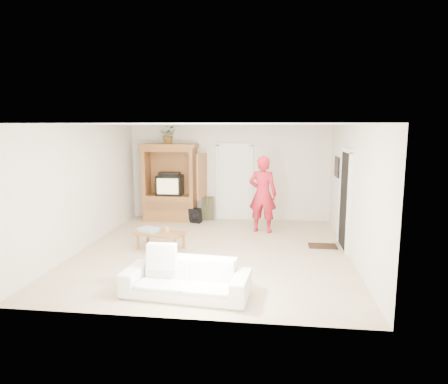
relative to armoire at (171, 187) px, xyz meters
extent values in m
plane|color=tan|center=(1.58, -2.66, -0.91)|extent=(6.00, 6.00, 0.00)
plane|color=white|center=(1.58, -2.66, 1.69)|extent=(6.00, 6.00, 0.00)
plane|color=silver|center=(1.58, 0.34, 0.39)|extent=(5.50, 0.00, 5.50)
plane|color=silver|center=(1.58, -5.66, 0.39)|extent=(5.50, 0.00, 5.50)
plane|color=silver|center=(-1.17, -2.66, 0.39)|extent=(0.00, 6.00, 6.00)
plane|color=silver|center=(4.33, -2.66, 0.39)|extent=(0.00, 6.00, 6.00)
cube|color=#905F2C|center=(-0.02, -0.01, -0.56)|extent=(1.40, 0.60, 0.70)
cube|color=#905F2C|center=(-0.67, -0.01, 0.39)|extent=(0.10, 0.60, 1.20)
cube|color=#905F2C|center=(0.63, -0.01, 0.39)|extent=(0.10, 0.60, 1.20)
cube|color=#905F2C|center=(-0.02, 0.26, 0.39)|extent=(1.40, 0.06, 1.20)
cube|color=#905F2C|center=(-0.02, -0.01, 1.04)|extent=(1.40, 0.60, 0.10)
cube|color=#905F2C|center=(-0.02, -0.01, 1.14)|extent=(1.52, 0.68, 0.10)
cube|color=#905F2C|center=(0.96, -0.48, 0.39)|extent=(0.16, 0.67, 1.15)
cube|color=black|center=(-0.02, 0.02, 0.07)|extent=(0.70, 0.52, 0.55)
cube|color=tan|center=(-0.02, -0.25, 0.07)|extent=(0.58, 0.02, 0.42)
cube|color=black|center=(-0.02, -0.01, 0.38)|extent=(0.55, 0.35, 0.08)
cube|color=brown|center=(-0.02, -0.30, -0.46)|extent=(1.19, 0.03, 0.25)
cube|color=white|center=(1.73, 0.31, 0.11)|extent=(0.85, 0.05, 2.04)
cube|color=black|center=(4.30, -2.06, 0.11)|extent=(0.05, 0.90, 2.04)
cube|color=black|center=(4.31, -0.76, 0.69)|extent=(0.03, 0.60, 0.48)
cube|color=#382316|center=(3.88, -2.06, -0.90)|extent=(0.60, 0.40, 0.02)
imported|color=#4C7238|center=(-0.02, -0.03, 1.43)|extent=(0.43, 0.38, 0.48)
imported|color=#B51829|center=(2.54, -0.99, 0.03)|extent=(0.75, 0.56, 1.88)
imported|color=white|center=(1.50, -4.92, -0.63)|extent=(1.98, 0.93, 0.56)
cube|color=brown|center=(0.46, -2.67, -0.56)|extent=(1.10, 0.76, 0.05)
cube|color=brown|center=(-0.02, -2.77, -0.75)|extent=(0.07, 0.07, 0.32)
cube|color=brown|center=(0.08, -2.37, -0.75)|extent=(0.07, 0.07, 0.32)
cube|color=brown|center=(0.83, -2.98, -0.75)|extent=(0.07, 0.07, 0.32)
cube|color=brown|center=(0.93, -2.57, -0.75)|extent=(0.07, 0.07, 0.32)
cube|color=#FF5485|center=(0.20, -2.67, -0.50)|extent=(0.46, 0.40, 0.08)
cylinder|color=tan|center=(0.59, -2.63, -0.49)|extent=(0.08, 0.08, 0.10)
camera|label=1|loc=(2.78, -10.58, 1.64)|focal=32.00mm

